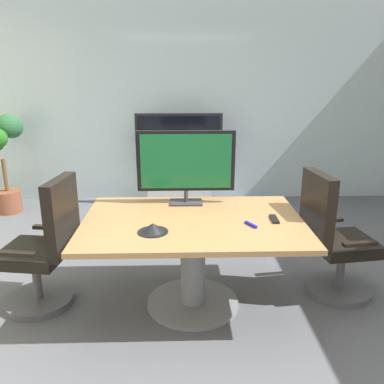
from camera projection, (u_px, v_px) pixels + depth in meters
The scene contains 11 objects.
ground_plane at pixel (199, 315), 3.20m from camera, with size 7.32×7.32×0.00m, color #515459.
wall_back_glass_partition at pixel (189, 105), 5.77m from camera, with size 6.32×0.10×2.78m, color #9EB2B7.
conference_table at pixel (193, 243), 3.19m from camera, with size 1.72×1.17×0.75m.
office_chair_left at pixel (45, 254), 3.21m from camera, with size 0.62×0.60×1.09m.
office_chair_right at pixel (333, 245), 3.38m from camera, with size 0.62×0.60×1.09m.
tv_monitor at pixel (186, 163), 3.41m from camera, with size 0.84×0.18×0.64m.
wall_display_unit at pixel (179, 175), 5.70m from camera, with size 1.20×0.36×1.31m.
potted_plant at pixel (3, 151), 5.31m from camera, with size 0.58×0.63×1.33m.
conference_phone at pixel (153, 228), 2.87m from camera, with size 0.22×0.22×0.07m.
remote_control at pixel (274, 219), 3.11m from camera, with size 0.05×0.17×0.02m, color black.
whiteboard_marker at pixel (251, 225), 3.00m from camera, with size 0.13×0.02×0.02m, color #1919A5.
Camera 1 is at (-0.13, -2.76, 1.88)m, focal length 37.40 mm.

